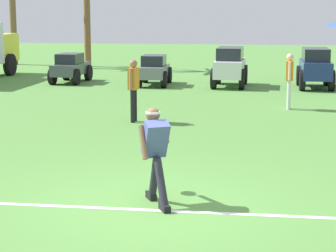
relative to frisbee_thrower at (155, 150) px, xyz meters
name	(u,v)px	position (x,y,z in m)	size (l,w,h in m)	color
ground_plane	(152,206)	(-0.03, -0.16, -0.80)	(80.00, 80.00, 0.00)	#538A3D
field_line_paint	(150,210)	(-0.03, -0.36, -0.79)	(27.49, 0.11, 0.01)	white
frisbee_thrower	(155,150)	(0.00, 0.00, 0.00)	(0.55, 1.10, 1.41)	#23232D
frisbee_in_flight	(155,157)	(-0.10, 0.64, -0.25)	(0.35, 0.35, 0.08)	white
teammate_near_sideline	(289,76)	(2.34, 9.28, 0.14)	(0.21, 0.49, 1.56)	silver
teammate_midfield	(134,85)	(-1.59, 6.67, 0.14)	(0.24, 0.50, 1.56)	black
parked_car_slot_a	(71,68)	(-5.53, 14.73, -0.23)	(1.18, 2.24, 1.10)	#474C51
parked_car_slot_b	(154,70)	(-2.28, 14.31, -0.23)	(1.12, 2.22, 1.10)	slate
parked_car_slot_c	(230,66)	(0.47, 14.29, -0.05)	(1.25, 2.39, 1.40)	silver
parked_car_slot_d	(315,67)	(3.46, 14.23, -0.05)	(1.18, 2.36, 1.40)	navy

